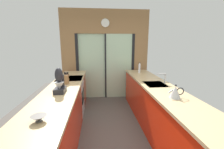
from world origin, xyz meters
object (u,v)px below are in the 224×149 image
object	(u,v)px
mixing_bowl	(39,118)
stand_mixer	(60,83)
oven_range	(71,97)
soap_bottle	(139,68)
knife_block	(66,79)
kettle	(175,92)

from	to	relation	value
mixing_bowl	stand_mixer	world-z (taller)	stand_mixer
mixing_bowl	stand_mixer	size ratio (longest dim) A/B	0.39
oven_range	soap_bottle	size ratio (longest dim) A/B	3.18
soap_bottle	knife_block	bearing A→B (deg)	-151.90
kettle	soap_bottle	bearing A→B (deg)	90.06
stand_mixer	soap_bottle	bearing A→B (deg)	40.38
oven_range	knife_block	xyz separation A→B (m)	(0.02, -0.48, 0.56)
knife_block	soap_bottle	xyz separation A→B (m)	(1.78, 0.95, 0.03)
oven_range	soap_bottle	xyz separation A→B (m)	(1.80, 0.47, 0.59)
stand_mixer	oven_range	bearing A→B (deg)	91.01
soap_bottle	oven_range	bearing A→B (deg)	-165.45
mixing_bowl	oven_range	bearing A→B (deg)	90.52
oven_range	soap_bottle	distance (m)	1.95
oven_range	mixing_bowl	xyz separation A→B (m)	(0.02, -2.01, 0.50)
stand_mixer	knife_block	bearing A→B (deg)	90.00
stand_mixer	kettle	xyz separation A→B (m)	(1.78, -0.43, -0.07)
knife_block	mixing_bowl	bearing A→B (deg)	-90.00
knife_block	kettle	size ratio (longest dim) A/B	0.97
knife_block	soap_bottle	distance (m)	2.02
mixing_bowl	kettle	xyz separation A→B (m)	(1.78, 0.53, 0.06)
mixing_bowl	soap_bottle	bearing A→B (deg)	54.34
oven_range	mixing_bowl	distance (m)	2.08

